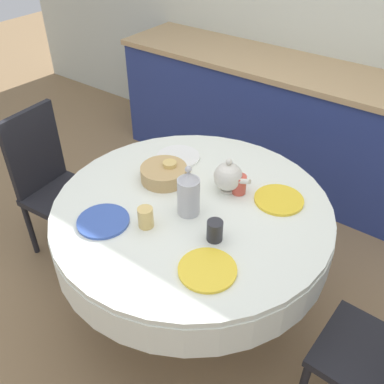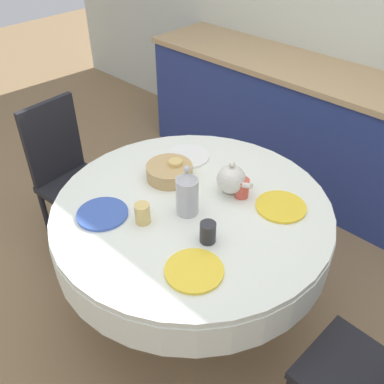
% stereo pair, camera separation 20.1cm
% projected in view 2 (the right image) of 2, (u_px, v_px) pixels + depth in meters
% --- Properties ---
extents(ground_plane, '(12.00, 12.00, 0.00)m').
position_uv_depth(ground_plane, '(192.00, 305.00, 2.53)').
color(ground_plane, '#8E704C').
extents(kitchen_counter, '(3.24, 0.64, 0.94)m').
position_uv_depth(kitchen_counter, '(336.00, 141.00, 3.12)').
color(kitchen_counter, navy).
rests_on(kitchen_counter, ground_plane).
extents(dining_table, '(1.36, 1.36, 0.77)m').
position_uv_depth(dining_table, '(192.00, 224.00, 2.14)').
color(dining_table, brown).
rests_on(dining_table, ground_plane).
extents(chair_left, '(0.42, 0.42, 0.96)m').
position_uv_depth(chair_left, '(380.00, 377.00, 1.62)').
color(chair_left, black).
rests_on(chair_left, ground_plane).
extents(chair_right, '(0.43, 0.43, 0.96)m').
position_uv_depth(chair_right, '(68.00, 170.00, 2.73)').
color(chair_right, black).
rests_on(chair_right, ground_plane).
extents(plate_near_left, '(0.24, 0.24, 0.01)m').
position_uv_depth(plate_near_left, '(102.00, 214.00, 2.00)').
color(plate_near_left, '#3856AD').
rests_on(plate_near_left, dining_table).
extents(cup_near_left, '(0.07, 0.07, 0.10)m').
position_uv_depth(cup_near_left, '(142.00, 213.00, 1.94)').
color(cup_near_left, '#DBB766').
rests_on(cup_near_left, dining_table).
extents(plate_near_right, '(0.24, 0.24, 0.01)m').
position_uv_depth(plate_near_right, '(194.00, 271.00, 1.72)').
color(plate_near_right, yellow).
rests_on(plate_near_right, dining_table).
extents(cup_near_right, '(0.07, 0.07, 0.10)m').
position_uv_depth(cup_near_right, '(208.00, 232.00, 1.84)').
color(cup_near_right, '#28282D').
rests_on(cup_near_right, dining_table).
extents(plate_far_left, '(0.24, 0.24, 0.01)m').
position_uv_depth(plate_far_left, '(188.00, 156.00, 2.40)').
color(plate_far_left, white).
rests_on(plate_far_left, dining_table).
extents(cup_far_left, '(0.07, 0.07, 0.10)m').
position_uv_depth(cup_far_left, '(176.00, 169.00, 2.22)').
color(cup_far_left, '#DBB766').
rests_on(cup_far_left, dining_table).
extents(plate_far_right, '(0.24, 0.24, 0.01)m').
position_uv_depth(plate_far_right, '(281.00, 207.00, 2.04)').
color(plate_far_right, yellow).
rests_on(plate_far_right, dining_table).
extents(cup_far_right, '(0.07, 0.07, 0.10)m').
position_uv_depth(cup_far_right, '(242.00, 188.00, 2.09)').
color(cup_far_right, '#CC4C3D').
rests_on(cup_far_right, dining_table).
extents(coffee_carafe, '(0.11, 0.11, 0.26)m').
position_uv_depth(coffee_carafe, '(187.00, 193.00, 1.96)').
color(coffee_carafe, '#B2B2B7').
rests_on(coffee_carafe, dining_table).
extents(teapot, '(0.20, 0.14, 0.19)m').
position_uv_depth(teapot, '(231.00, 180.00, 2.09)').
color(teapot, silver).
rests_on(teapot, dining_table).
extents(bread_basket, '(0.24, 0.24, 0.08)m').
position_uv_depth(bread_basket, '(169.00, 172.00, 2.22)').
color(bread_basket, tan).
rests_on(bread_basket, dining_table).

